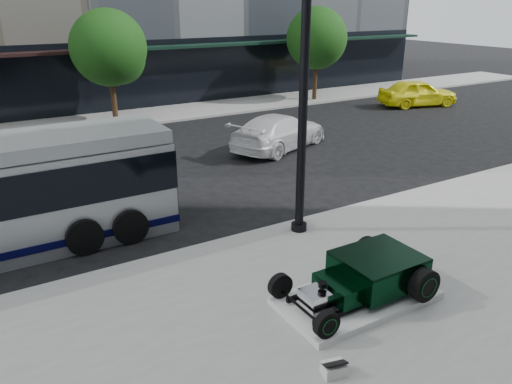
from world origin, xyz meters
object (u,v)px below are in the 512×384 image
lamppost (303,99)px  white_sedan (279,132)px  yellow_taxi (418,93)px  hot_rod (370,273)px

lamppost → white_sedan: 9.15m
lamppost → yellow_taxi: (16.80, 11.05, -2.97)m
lamppost → yellow_taxi: bearing=33.3°
lamppost → yellow_taxi: lamppost is taller
white_sedan → hot_rod: bearing=133.8°
hot_rod → yellow_taxi: yellow_taxi is taller
lamppost → white_sedan: (4.28, 7.51, -3.03)m
white_sedan → yellow_taxi: yellow_taxi is taller
hot_rod → yellow_taxi: bearing=39.9°
hot_rod → yellow_taxi: (17.47, 14.58, 0.12)m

